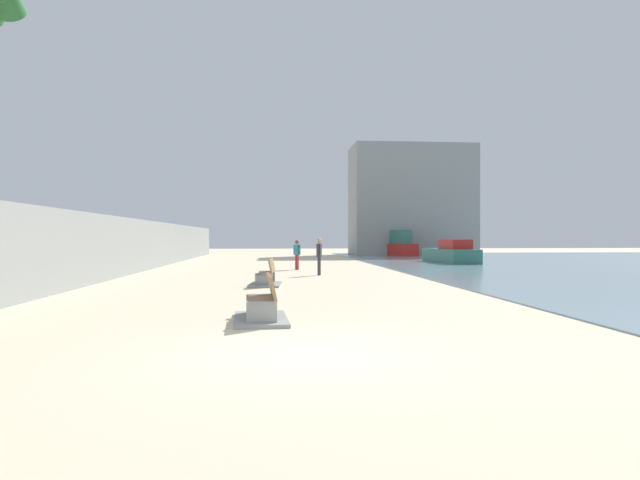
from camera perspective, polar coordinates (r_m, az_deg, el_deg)
The scene contains 9 objects.
ground_plane at distance 26.39m, azimuth -3.92°, elevation -3.55°, with size 120.00×120.00×0.00m, color beige.
seawall at distance 27.25m, azimuth -19.89°, elevation -0.63°, with size 0.80×64.00×2.67m, color gray.
bench_near at distance 11.71m, azimuth -6.03°, elevation -7.22°, with size 1.20×2.15×0.98m.
bench_far at distance 20.26m, azimuth -5.60°, elevation -4.05°, with size 1.25×2.17×0.98m.
person_walking at distance 29.92m, azimuth -2.40°, elevation -1.31°, with size 0.37×0.43×1.62m.
person_standing at distance 25.49m, azimuth -0.09°, elevation -1.40°, with size 0.28×0.50×1.74m.
boat_far_left at distance 38.62m, azimuth 13.42°, elevation -1.38°, with size 2.32×6.11×1.58m.
boat_nearest at distance 52.41m, azimuth 7.91°, elevation -0.65°, with size 3.24×6.11×2.40m.
harbor_building at distance 56.20m, azimuth 9.43°, elevation 4.03°, with size 12.00×6.00×10.89m, color gray.
Camera 1 is at (-0.47, -8.33, 1.76)m, focal length 30.87 mm.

